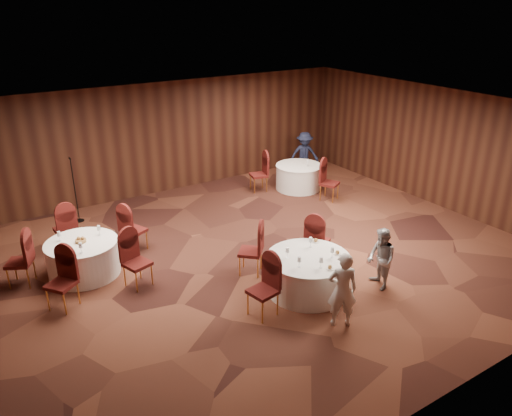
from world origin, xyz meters
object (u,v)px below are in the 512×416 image
table_main (308,274)px  woman_a (342,290)px  man_c (304,154)px  woman_b (381,259)px  table_right (298,177)px  mic_stand (77,203)px  table_left (83,258)px

table_main → woman_a: size_ratio=1.16×
man_c → woman_b: bearing=-89.3°
woman_a → man_c: (4.34, 6.67, 0.02)m
table_main → woman_b: 1.47m
table_right → man_c: bearing=44.4°
mic_stand → table_left: bearing=-102.1°
table_left → woman_a: woman_a is taller
table_right → man_c: (0.84, 0.82, 0.35)m
mic_stand → woman_a: mic_stand is taller
table_right → woman_b: bearing=-110.8°
table_main → woman_b: size_ratio=1.30×
woman_a → man_c: bearing=-92.6°
mic_stand → woman_b: mic_stand is taller
table_main → mic_stand: size_ratio=0.96×
table_main → man_c: man_c is taller
woman_b → man_c: man_c is taller
table_left → table_right: size_ratio=1.07×
table_right → man_c: size_ratio=0.95×
woman_a → man_c: 7.96m
table_main → woman_b: bearing=-27.7°
table_right → woman_b: woman_b is taller
table_main → woman_a: (-0.20, -1.19, 0.33)m
table_left → mic_stand: (0.60, 2.79, 0.13)m
woman_a → woman_b: woman_a is taller
table_left → woman_a: bearing=-51.7°
woman_b → table_main: bearing=-100.7°
woman_b → man_c: (2.86, 6.15, 0.10)m
table_left → mic_stand: mic_stand is taller
mic_stand → woman_b: bearing=-57.0°
man_c → table_main: bearing=-101.4°
table_main → mic_stand: 6.51m
woman_b → table_left: bearing=-110.5°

